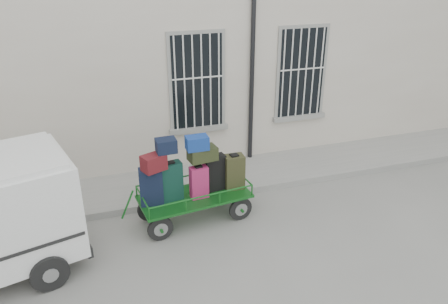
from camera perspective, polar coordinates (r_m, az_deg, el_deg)
name	(u,v)px	position (r m, az deg, el deg)	size (l,w,h in m)	color
ground	(258,229)	(8.81, 4.45, -10.05)	(80.00, 80.00, 0.00)	slate
building	(187,31)	(12.66, -4.83, 15.43)	(24.00, 5.15, 6.00)	#BEB2A3
sidewalk	(224,177)	(10.54, -0.04, -3.25)	(24.00, 1.70, 0.15)	gray
luggage_cart	(192,180)	(8.63, -4.16, -3.73)	(2.63, 1.24, 1.88)	black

